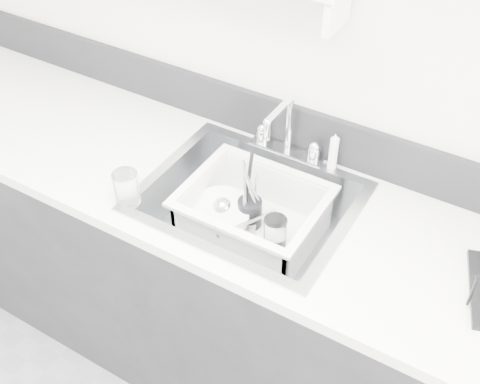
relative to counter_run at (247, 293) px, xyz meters
The scene contains 12 objects.
counter_run is the anchor object (origin of this frame).
backsplash 0.62m from the counter_run, 90.00° to the left, with size 3.20×0.02×0.16m, color black.
sink 0.37m from the counter_run, ahead, with size 0.64×0.52×0.20m, color silver, non-canonical shape.
faucet 0.58m from the counter_run, 90.00° to the left, with size 0.26×0.18×0.23m.
side_sprayer 0.61m from the counter_run, 57.89° to the left, with size 0.03×0.03×0.14m, color white.
wash_tub 0.38m from the counter_run, 72.61° to the left, with size 0.43×0.35×0.17m, color white, non-canonical shape.
plate_stack 0.35m from the counter_run, 163.08° to the right, with size 0.25×0.25×0.10m.
utensil_cup 0.37m from the counter_run, 113.45° to the left, with size 0.08×0.08×0.26m.
ladle 0.35m from the counter_run, 161.32° to the right, with size 0.27×0.10×0.08m, color silver, non-canonical shape.
tumbler_in_tub 0.37m from the counter_run, ahead, with size 0.07×0.07×0.10m, color white.
tumbler_counter 0.63m from the counter_run, 146.47° to the right, with size 0.08×0.08×0.11m, color white.
bowl_small 0.34m from the counter_run, 44.97° to the right, with size 0.10×0.10×0.03m, color white.
Camera 1 is at (0.68, 0.01, 2.15)m, focal length 45.00 mm.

